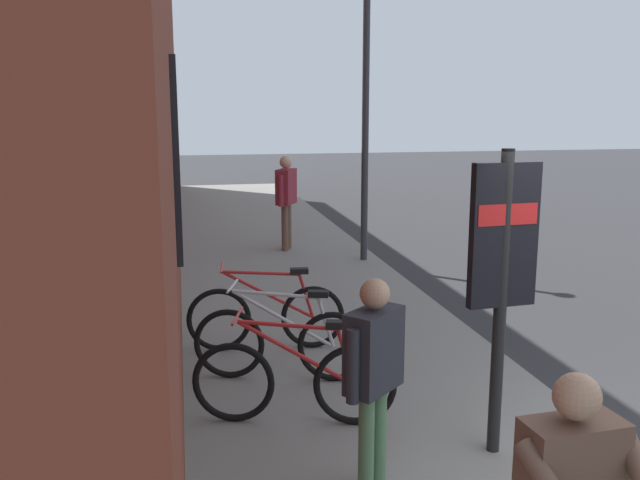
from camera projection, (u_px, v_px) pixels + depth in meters
ground at (474, 288)px, 10.80m from camera, size 60.00×60.00×0.00m
sidewalk_pavement at (282, 264)px, 12.17m from camera, size 24.00×3.50×0.12m
station_facade at (154, 24)px, 11.92m from camera, size 22.00×0.65×8.42m
bicycle_nearest_sign at (295, 381)px, 5.91m from camera, size 0.61×1.73×0.97m
bicycle_by_door at (282, 342)px, 6.85m from camera, size 0.64×1.72×0.97m
bicycle_far_end at (267, 316)px, 7.71m from camera, size 0.48×1.77×0.97m
transit_info_sign at (503, 255)px, 5.21m from camera, size 0.13×0.56×2.40m
pedestrian_by_facade at (374, 364)px, 4.76m from camera, size 0.46×0.49×1.57m
pedestrian_near_bus at (286, 193)px, 12.91m from camera, size 0.60×0.47×1.78m
street_lamp at (366, 88)px, 11.70m from camera, size 0.28×0.28×5.02m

